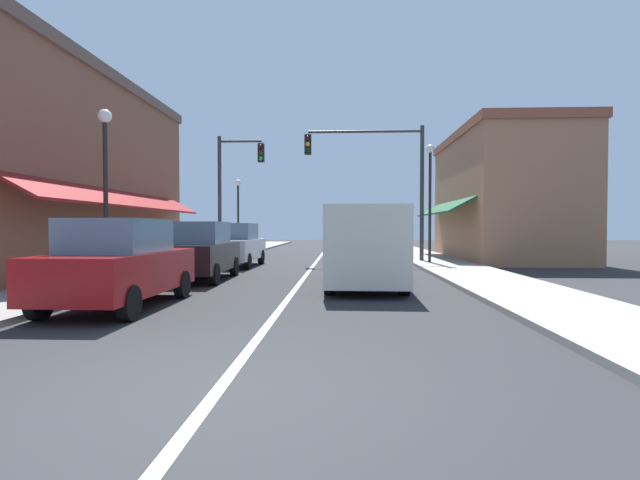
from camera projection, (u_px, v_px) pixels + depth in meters
ground_plane at (316, 262)px, 22.46m from camera, size 80.00×80.00×0.00m
sidewalk_left at (200, 260)px, 22.72m from camera, size 2.60×56.00×0.12m
sidewalk_right at (435, 261)px, 22.20m from camera, size 2.60×56.00×0.12m
lane_center_stripe at (316, 262)px, 22.46m from camera, size 0.14×52.00×0.01m
storefront_left_block at (38, 172)px, 16.82m from camera, size 6.53×14.20×7.10m
storefront_right_block at (503, 196)px, 23.95m from camera, size 6.09×10.20×6.29m
parked_car_nearest_left at (119, 264)px, 9.54m from camera, size 1.78×4.10×1.77m
parked_car_second_left at (199, 251)px, 14.57m from camera, size 1.86×4.14×1.77m
parked_car_third_left at (236, 245)px, 19.70m from camera, size 1.86×4.14×1.77m
van_in_lane at (365, 244)px, 12.96m from camera, size 2.10×5.23×2.12m
traffic_signal_mast_arm at (382, 169)px, 21.70m from camera, size 5.38×0.50×6.19m
traffic_signal_left_corner at (233, 180)px, 23.49m from camera, size 2.32×0.50×6.06m
street_lamp_left_near at (105, 167)px, 12.83m from camera, size 0.36×0.36×4.74m
street_lamp_right_mid at (430, 185)px, 20.54m from camera, size 0.36×0.36×5.14m
street_lamp_left_far at (238, 203)px, 28.54m from camera, size 0.36×0.36×4.44m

